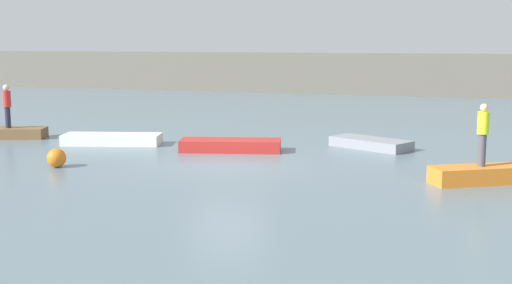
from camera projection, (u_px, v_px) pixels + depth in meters
name	position (u px, v px, depth m)	size (l,w,h in m)	color
ground_plane	(227.00, 164.00, 21.38)	(120.00, 120.00, 0.00)	slate
embankment_wall	(364.00, 74.00, 48.39)	(80.00, 1.20, 3.02)	#666056
rowboat_brown	(9.00, 133.00, 27.09)	(2.94, 1.03, 0.42)	brown
rowboat_white	(112.00, 139.00, 25.43)	(3.70, 1.21, 0.40)	white
rowboat_red	(231.00, 145.00, 23.90)	(3.60, 1.20, 0.43)	red
rowboat_grey	(371.00, 143.00, 24.57)	(2.99, 1.23, 0.36)	gray
rowboat_orange	(481.00, 175.00, 18.57)	(2.84, 0.90, 0.48)	orange
person_hiviz_shirt	(483.00, 132.00, 18.38)	(0.32, 0.32, 1.76)	#4C4C56
person_red_shirt	(7.00, 104.00, 26.91)	(0.32, 0.32, 1.77)	#232838
mooring_buoy	(57.00, 158.00, 20.87)	(0.60, 0.60, 0.60)	orange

